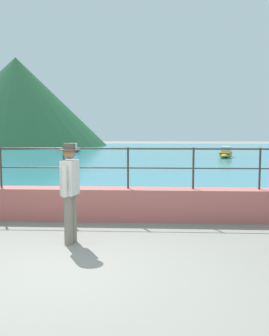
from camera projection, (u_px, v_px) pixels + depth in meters
ground_plane at (62, 272)px, 5.45m from camera, size 120.00×120.00×0.00m
promenade_wall at (96, 204)px, 8.60m from camera, size 20.00×0.56×0.70m
railing at (96, 161)px, 8.50m from camera, size 18.44×0.04×0.90m
lake_water at (139, 154)px, 31.13m from camera, size 64.00×44.32×0.06m
hill_main at (17, 102)px, 46.21m from camera, size 21.44×21.44×10.43m
hill_secondary at (14, 124)px, 46.12m from camera, size 20.72×20.72×5.35m
person_walking at (70, 188)px, 6.74m from camera, size 0.38×0.56×1.75m
boat_1 at (73, 149)px, 33.23m from camera, size 1.38×2.44×0.76m
boat_2 at (226, 154)px, 26.88m from camera, size 1.50×2.46×0.76m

